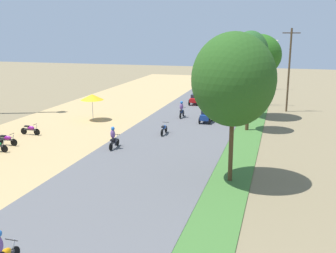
{
  "coord_description": "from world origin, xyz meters",
  "views": [
    {
      "loc": [
        8.27,
        -6.32,
        8.6
      ],
      "look_at": [
        0.67,
        20.59,
        1.91
      ],
      "focal_mm": 43.44,
      "sensor_mm": 36.0,
      "label": 1
    }
  ],
  "objects_px": {
    "streetlamp_mid": "(266,60)",
    "car_hatchback_blue": "(206,115)",
    "vendor_umbrella": "(92,97)",
    "utility_pole_near": "(289,69)",
    "median_tree_third": "(260,55)",
    "motorbike_ahead_second": "(114,138)",
    "motorbike_ahead_fourth": "(182,110)",
    "parked_motorbike_fifth": "(7,139)",
    "median_tree_nearest": "(234,80)",
    "motorbike_ahead_third": "(164,128)",
    "parked_motorbike_sixth": "(30,129)",
    "motorbike_foreground_rider": "(2,251)",
    "car_sedan_red": "(195,99)",
    "median_tree_second": "(250,54)",
    "streetlamp_near": "(261,69)"
  },
  "relations": [
    {
      "from": "parked_motorbike_fifth",
      "to": "vendor_umbrella",
      "type": "relative_size",
      "value": 0.71
    },
    {
      "from": "parked_motorbike_fifth",
      "to": "motorbike_ahead_second",
      "type": "xyz_separation_m",
      "value": [
        8.1,
        1.42,
        0.3
      ]
    },
    {
      "from": "parked_motorbike_fifth",
      "to": "parked_motorbike_sixth",
      "type": "relative_size",
      "value": 1.0
    },
    {
      "from": "car_hatchback_blue",
      "to": "car_sedan_red",
      "type": "bearing_deg",
      "value": 108.26
    },
    {
      "from": "median_tree_nearest",
      "to": "motorbike_ahead_third",
      "type": "height_order",
      "value": "median_tree_nearest"
    },
    {
      "from": "parked_motorbike_fifth",
      "to": "motorbike_foreground_rider",
      "type": "relative_size",
      "value": 1.0
    },
    {
      "from": "utility_pole_near",
      "to": "motorbike_foreground_rider",
      "type": "bearing_deg",
      "value": -106.35
    },
    {
      "from": "car_sedan_red",
      "to": "motorbike_ahead_second",
      "type": "relative_size",
      "value": 1.26
    },
    {
      "from": "streetlamp_mid",
      "to": "motorbike_foreground_rider",
      "type": "distance_m",
      "value": 50.51
    },
    {
      "from": "median_tree_third",
      "to": "streetlamp_near",
      "type": "bearing_deg",
      "value": 91.6
    },
    {
      "from": "parked_motorbike_sixth",
      "to": "median_tree_third",
      "type": "distance_m",
      "value": 22.26
    },
    {
      "from": "utility_pole_near",
      "to": "parked_motorbike_fifth",
      "type": "bearing_deg",
      "value": -135.97
    },
    {
      "from": "utility_pole_near",
      "to": "car_sedan_red",
      "type": "xyz_separation_m",
      "value": [
        -10.29,
        1.16,
        -3.83
      ]
    },
    {
      "from": "vendor_umbrella",
      "to": "utility_pole_near",
      "type": "distance_m",
      "value": 20.65
    },
    {
      "from": "car_hatchback_blue",
      "to": "motorbike_ahead_second",
      "type": "xyz_separation_m",
      "value": [
        -4.94,
        -10.34,
        0.11
      ]
    },
    {
      "from": "vendor_umbrella",
      "to": "car_sedan_red",
      "type": "bearing_deg",
      "value": 54.73
    },
    {
      "from": "streetlamp_near",
      "to": "utility_pole_near",
      "type": "height_order",
      "value": "utility_pole_near"
    },
    {
      "from": "vendor_umbrella",
      "to": "utility_pole_near",
      "type": "xyz_separation_m",
      "value": [
        18.04,
        9.8,
        2.26
      ]
    },
    {
      "from": "median_tree_nearest",
      "to": "utility_pole_near",
      "type": "height_order",
      "value": "utility_pole_near"
    },
    {
      "from": "median_tree_third",
      "to": "car_hatchback_blue",
      "type": "distance_m",
      "value": 8.0
    },
    {
      "from": "motorbike_foreground_rider",
      "to": "motorbike_ahead_fourth",
      "type": "xyz_separation_m",
      "value": [
        -0.12,
        27.41,
        0.0
      ]
    },
    {
      "from": "streetlamp_mid",
      "to": "car_hatchback_blue",
      "type": "relative_size",
      "value": 3.61
    },
    {
      "from": "parked_motorbike_fifth",
      "to": "motorbike_ahead_fourth",
      "type": "distance_m",
      "value": 16.81
    },
    {
      "from": "streetlamp_near",
      "to": "parked_motorbike_sixth",
      "type": "bearing_deg",
      "value": -132.1
    },
    {
      "from": "streetlamp_mid",
      "to": "motorbike_foreground_rider",
      "type": "bearing_deg",
      "value": -97.8
    },
    {
      "from": "motorbike_ahead_second",
      "to": "motorbike_ahead_fourth",
      "type": "distance_m",
      "value": 12.07
    },
    {
      "from": "median_tree_second",
      "to": "streetlamp_mid",
      "type": "bearing_deg",
      "value": 89.42
    },
    {
      "from": "vendor_umbrella",
      "to": "median_tree_second",
      "type": "relative_size",
      "value": 0.3
    },
    {
      "from": "utility_pole_near",
      "to": "median_tree_third",
      "type": "bearing_deg",
      "value": -125.6
    },
    {
      "from": "streetlamp_mid",
      "to": "motorbike_foreground_rider",
      "type": "height_order",
      "value": "streetlamp_mid"
    },
    {
      "from": "streetlamp_near",
      "to": "motorbike_ahead_third",
      "type": "distance_m",
      "value": 17.86
    },
    {
      "from": "median_tree_third",
      "to": "motorbike_foreground_rider",
      "type": "xyz_separation_m",
      "value": [
        -7.03,
        -29.77,
        -5.31
      ]
    },
    {
      "from": "vendor_umbrella",
      "to": "median_tree_third",
      "type": "height_order",
      "value": "median_tree_third"
    },
    {
      "from": "median_tree_third",
      "to": "utility_pole_near",
      "type": "bearing_deg",
      "value": 54.4
    },
    {
      "from": "parked_motorbike_fifth",
      "to": "utility_pole_near",
      "type": "bearing_deg",
      "value": 44.03
    },
    {
      "from": "parked_motorbike_fifth",
      "to": "median_tree_third",
      "type": "xyz_separation_m",
      "value": [
        17.46,
        15.64,
        5.62
      ]
    },
    {
      "from": "utility_pole_near",
      "to": "motorbike_ahead_second",
      "type": "bearing_deg",
      "value": -123.86
    },
    {
      "from": "motorbike_ahead_second",
      "to": "parked_motorbike_fifth",
      "type": "bearing_deg",
      "value": -170.07
    },
    {
      "from": "median_tree_nearest",
      "to": "motorbike_ahead_second",
      "type": "bearing_deg",
      "value": 155.38
    },
    {
      "from": "parked_motorbike_fifth",
      "to": "parked_motorbike_sixth",
      "type": "xyz_separation_m",
      "value": [
        -0.16,
        3.24,
        0.0
      ]
    },
    {
      "from": "parked_motorbike_fifth",
      "to": "motorbike_ahead_fourth",
      "type": "xyz_separation_m",
      "value": [
        10.31,
        13.28,
        0.3
      ]
    },
    {
      "from": "car_hatchback_blue",
      "to": "median_tree_third",
      "type": "bearing_deg",
      "value": 41.3
    },
    {
      "from": "vendor_umbrella",
      "to": "motorbike_ahead_second",
      "type": "distance_m",
      "value": 10.35
    },
    {
      "from": "vendor_umbrella",
      "to": "utility_pole_near",
      "type": "relative_size",
      "value": 0.29
    },
    {
      "from": "vendor_umbrella",
      "to": "car_sedan_red",
      "type": "distance_m",
      "value": 13.51
    },
    {
      "from": "motorbike_ahead_fourth",
      "to": "car_hatchback_blue",
      "type": "bearing_deg",
      "value": -29.11
    },
    {
      "from": "median_tree_nearest",
      "to": "motorbike_foreground_rider",
      "type": "xyz_separation_m",
      "value": [
        -6.73,
        -11.4,
        -5.06
      ]
    },
    {
      "from": "median_tree_third",
      "to": "motorbike_ahead_second",
      "type": "height_order",
      "value": "median_tree_third"
    },
    {
      "from": "median_tree_nearest",
      "to": "car_sedan_red",
      "type": "bearing_deg",
      "value": 106.78
    },
    {
      "from": "median_tree_third",
      "to": "utility_pole_near",
      "type": "xyz_separation_m",
      "value": [
        2.88,
        4.02,
        -1.6
      ]
    }
  ]
}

